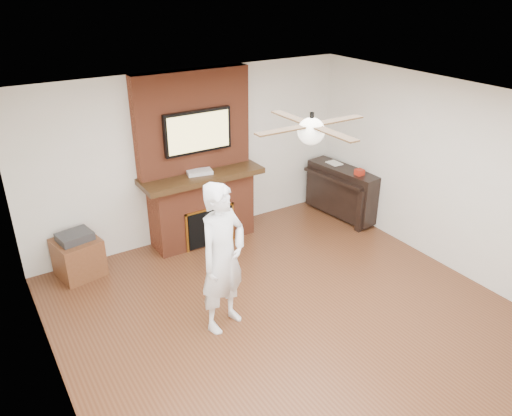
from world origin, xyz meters
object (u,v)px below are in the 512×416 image
fireplace (199,177)px  person (223,258)px  side_table (78,255)px  piano (342,191)px

fireplace → person: bearing=-109.2°
fireplace → side_table: fireplace is taller
fireplace → piano: fireplace is taller
side_table → fireplace: bearing=-8.3°
person → side_table: size_ratio=2.78×
person → piano: person is taller
fireplace → piano: 2.42m
person → fireplace: bearing=51.3°
fireplace → side_table: bearing=-177.9°
fireplace → piano: size_ratio=1.89×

